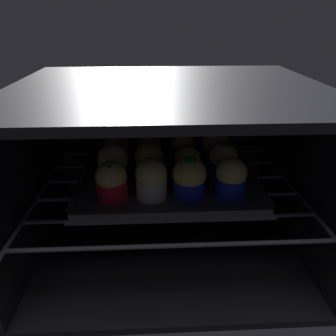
% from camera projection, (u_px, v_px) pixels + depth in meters
% --- Properties ---
extents(oven_cavity, '(0.59, 0.47, 0.37)m').
position_uv_depth(oven_cavity, '(167.00, 165.00, 0.70)').
color(oven_cavity, black).
rests_on(oven_cavity, ground).
extents(oven_rack, '(0.55, 0.42, 0.01)m').
position_uv_depth(oven_rack, '(168.00, 188.00, 0.68)').
color(oven_rack, '#51515B').
rests_on(oven_rack, oven_cavity).
extents(baking_tray, '(0.38, 0.30, 0.02)m').
position_uv_depth(baking_tray, '(168.00, 180.00, 0.69)').
color(baking_tray, '#4C4C51').
rests_on(baking_tray, oven_rack).
extents(muffin_row0_col0, '(0.06, 0.06, 0.08)m').
position_uv_depth(muffin_row0_col0, '(112.00, 181.00, 0.59)').
color(muffin_row0_col0, red).
rests_on(muffin_row0_col0, baking_tray).
extents(muffin_row0_col1, '(0.06, 0.06, 0.08)m').
position_uv_depth(muffin_row0_col1, '(151.00, 179.00, 0.60)').
color(muffin_row0_col1, silver).
rests_on(muffin_row0_col1, baking_tray).
extents(muffin_row0_col2, '(0.06, 0.06, 0.09)m').
position_uv_depth(muffin_row0_col2, '(189.00, 178.00, 0.60)').
color(muffin_row0_col2, '#1928B7').
rests_on(muffin_row0_col2, baking_tray).
extents(muffin_row0_col3, '(0.06, 0.06, 0.08)m').
position_uv_depth(muffin_row0_col3, '(231.00, 178.00, 0.60)').
color(muffin_row0_col3, '#1928B7').
rests_on(muffin_row0_col3, baking_tray).
extents(muffin_row1_col0, '(0.07, 0.07, 0.08)m').
position_uv_depth(muffin_row1_col0, '(114.00, 163.00, 0.66)').
color(muffin_row1_col0, '#1928B7').
rests_on(muffin_row1_col0, baking_tray).
extents(muffin_row1_col1, '(0.06, 0.06, 0.08)m').
position_uv_depth(muffin_row1_col1, '(149.00, 162.00, 0.67)').
color(muffin_row1_col1, red).
rests_on(muffin_row1_col1, baking_tray).
extents(muffin_row1_col2, '(0.06, 0.06, 0.07)m').
position_uv_depth(muffin_row1_col2, '(187.00, 163.00, 0.67)').
color(muffin_row1_col2, '#1928B7').
rests_on(muffin_row1_col2, baking_tray).
extents(muffin_row1_col3, '(0.06, 0.06, 0.08)m').
position_uv_depth(muffin_row1_col3, '(223.00, 160.00, 0.67)').
color(muffin_row1_col3, '#1928B7').
rests_on(muffin_row1_col3, baking_tray).
extents(muffin_row2_col0, '(0.06, 0.06, 0.08)m').
position_uv_depth(muffin_row2_col0, '(117.00, 149.00, 0.73)').
color(muffin_row2_col0, red).
rests_on(muffin_row2_col0, baking_tray).
extents(muffin_row2_col1, '(0.06, 0.06, 0.07)m').
position_uv_depth(muffin_row2_col1, '(149.00, 149.00, 0.74)').
color(muffin_row2_col1, '#1928B7').
rests_on(muffin_row2_col1, baking_tray).
extents(muffin_row2_col2, '(0.06, 0.06, 0.08)m').
position_uv_depth(muffin_row2_col2, '(182.00, 148.00, 0.74)').
color(muffin_row2_col2, '#0C8C84').
rests_on(muffin_row2_col2, baking_tray).
extents(muffin_row2_col3, '(0.06, 0.06, 0.08)m').
position_uv_depth(muffin_row2_col3, '(215.00, 147.00, 0.74)').
color(muffin_row2_col3, '#0C8C84').
rests_on(muffin_row2_col3, baking_tray).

